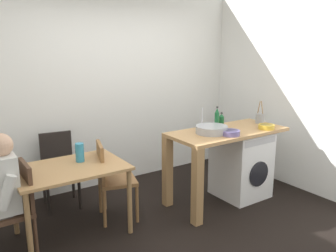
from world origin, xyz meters
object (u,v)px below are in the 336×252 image
Objects in this scene: washing_machine at (241,164)px; bottle_tall_green at (217,119)px; bottle_squat_brown at (221,121)px; chair_opposite at (111,176)px; utensil_crock at (260,118)px; mixing_bowl at (231,132)px; vase at (80,152)px; dining_table at (70,176)px; colander at (266,126)px; chair_person_seat at (16,205)px; chair_spare_by_wall at (59,165)px.

washing_machine is 3.01× the size of bottle_tall_green.
bottle_tall_green is 0.12m from bottle_squat_brown.
washing_machine is (1.68, -0.37, -0.08)m from chair_opposite.
bottle_tall_green is at bearing 173.58° from utensil_crock.
washing_machine is at bearing 25.77° from mixing_bowl.
chair_opposite is 4.52× the size of vase.
dining_table is 1.98m from bottle_squat_brown.
mixing_bowl is (-0.19, -0.37, -0.05)m from bottle_squat_brown.
utensil_crock is 0.33m from colander.
colander is at bearing -98.51° from chair_person_seat.
chair_opposite is at bearing 156.07° from mixing_bowl.
chair_spare_by_wall reaches higher than dining_table.
colander is (1.87, -0.58, 0.44)m from chair_opposite.
chair_person_seat is 3.11m from utensil_crock.
chair_spare_by_wall is 3.15× the size of bottle_tall_green.
washing_machine is 2.09m from vase.
chair_person_seat is at bearing -163.99° from vase.
bottle_squat_brown is 0.87× the size of mixing_bowl.
utensil_crock reaches higher than dining_table.
mixing_bowl is 0.60m from colander.
colander is at bearing -34.00° from bottle_tall_green.
chair_spare_by_wall is at bearing 81.96° from dining_table.
chair_spare_by_wall is 4.52× the size of vase.
colander is at bearing 88.76° from chair_opposite.
vase is (-2.38, 0.34, -0.15)m from utensil_crock.
bottle_tall_green is at bearing -161.14° from bottle_squat_brown.
bottle_squat_brown is at bearing -91.00° from chair_person_seat.
mixing_bowl is at bearing -15.75° from dining_table.
vase is at bearing 172.78° from bottle_squat_brown.
chair_opposite is 3.15× the size of bottle_tall_green.
bottle_tall_green is 0.95× the size of utensil_crock.
bottle_tall_green reaches higher than colander.
vase is at bearing 171.04° from bottle_tall_green.
vase is (-1.79, 0.23, -0.17)m from bottle_squat_brown.
chair_opposite is 1.56m from bottle_squat_brown.
dining_table is 2.56m from utensil_crock.
bottle_tall_green reaches higher than chair_opposite.
dining_table is 1.22× the size of chair_opposite.
bottle_tall_green reaches higher than chair_person_seat.
dining_table is 3.85× the size of bottle_tall_green.
chair_opposite is 1.47m from bottle_tall_green.
bottle_squat_brown reaches higher than washing_machine.
chair_spare_by_wall is at bearing 152.44° from washing_machine.
chair_person_seat is 2.95m from colander.
chair_spare_by_wall is 2.31m from washing_machine.
bottle_squat_brown is (2.49, -0.03, 0.50)m from chair_person_seat.
mixing_bowl reaches higher than chair_person_seat.
utensil_crock reaches higher than bottle_squat_brown.
bottle_tall_green is 0.35m from mixing_bowl.
washing_machine is (2.70, -0.20, -0.08)m from chair_person_seat.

